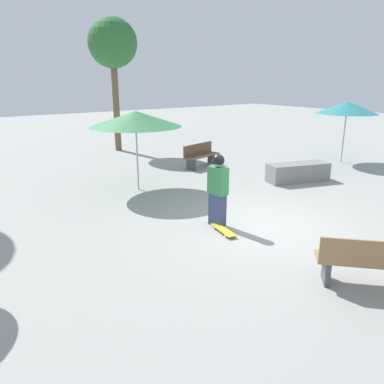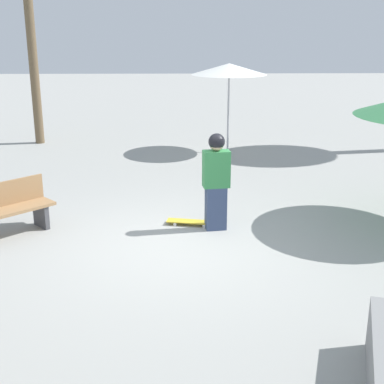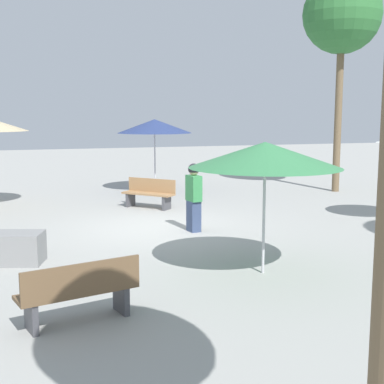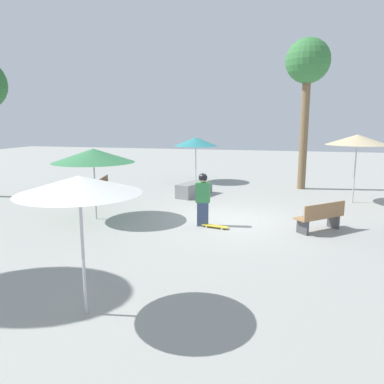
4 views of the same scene
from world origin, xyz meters
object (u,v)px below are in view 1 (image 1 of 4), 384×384
palm_tree_left (113,45)px  bench_near (201,155)px  shade_umbrella_teal (347,108)px  concrete_ledge (298,172)px  shade_umbrella_green (136,119)px  skater_main (218,188)px  skateboard (223,230)px  bench_far (371,263)px

palm_tree_left → bench_near: bearing=-78.2°
shade_umbrella_teal → palm_tree_left: 9.83m
concrete_ledge → palm_tree_left: 9.57m
shade_umbrella_green → palm_tree_left: size_ratio=0.46×
skater_main → concrete_ledge: (4.46, 1.37, -0.58)m
skateboard → concrete_ledge: size_ratio=0.39×
skateboard → palm_tree_left: bearing=178.3°
shade_umbrella_teal → skateboard: bearing=-162.5°
bench_near → skateboard: bearing=43.0°
bench_far → shade_umbrella_green: bearing=139.2°
skateboard → shade_umbrella_green: size_ratio=0.32×
concrete_ledge → bench_near: 3.65m
shade_umbrella_green → shade_umbrella_teal: bearing=-9.2°
bench_near → bench_far: size_ratio=1.13×
skater_main → bench_far: skater_main is taller
bench_near → concrete_ledge: bearing=96.2°
skater_main → shade_umbrella_teal: shade_umbrella_teal is taller
bench_far → bench_near: bearing=116.6°
palm_tree_left → shade_umbrella_green: bearing=-110.2°
bench_far → shade_umbrella_green: 7.12m
skateboard → concrete_ledge: concrete_ledge is taller
skateboard → bench_near: size_ratio=0.50×
skateboard → shade_umbrella_green: 4.41m
skater_main → shade_umbrella_green: (-0.09, 3.52, 1.19)m
bench_far → palm_tree_left: bearing=128.0°
skater_main → palm_tree_left: (2.17, 9.66, 3.63)m
bench_near → shade_umbrella_green: bearing=7.1°
bench_far → concrete_ledge: bearing=94.9°
skateboard → shade_umbrella_green: shade_umbrella_green is taller
bench_near → shade_umbrella_green: shade_umbrella_green is taller
bench_near → skater_main: bearing=42.3°
bench_far → shade_umbrella_teal: (7.86, 5.60, 1.66)m
bench_near → shade_umbrella_teal: (4.91, -2.60, 1.66)m
bench_near → shade_umbrella_teal: size_ratio=0.72×
bench_far → shade_umbrella_teal: shade_umbrella_teal is taller
skateboard → skater_main: bearing=168.6°
skateboard → palm_tree_left: palm_tree_left is taller
shade_umbrella_green → skater_main: bearing=-88.5°
concrete_ledge → shade_umbrella_green: shade_umbrella_green is taller
concrete_ledge → shade_umbrella_green: bearing=154.8°
skateboard → concrete_ledge: bearing=122.4°
bench_far → shade_umbrella_teal: 9.79m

